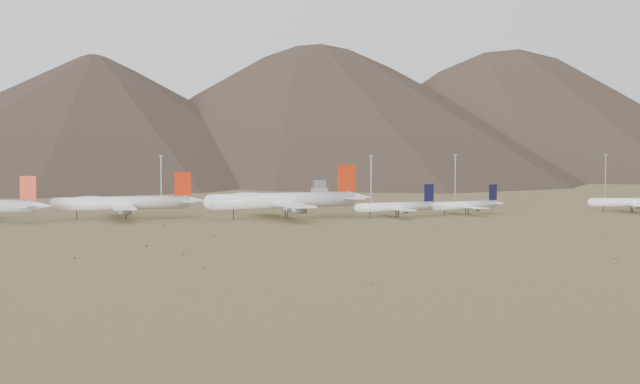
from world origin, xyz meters
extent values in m
plane|color=olive|center=(0.00, 0.00, 0.00)|extent=(3000.00, 3000.00, 0.00)
cone|color=white|center=(-101.07, 20.41, 6.84)|extent=(10.54, 7.48, 4.92)
cube|color=white|center=(-105.12, 21.65, 6.98)|extent=(9.92, 19.00, 0.33)
cube|color=red|center=(-106.13, 21.95, 14.01)|extent=(6.72, 2.47, 9.69)
cylinder|color=white|center=(-69.50, 35.00, 6.64)|extent=(54.87, 11.84, 5.64)
sphere|color=white|center=(-96.61, 31.88, 6.64)|extent=(5.53, 5.53, 5.53)
cone|color=white|center=(-39.13, 38.49, 7.06)|extent=(10.34, 6.17, 5.08)
cube|color=white|center=(-70.58, 34.87, 5.79)|extent=(14.39, 50.70, 0.70)
cube|color=white|center=(-43.47, 37.99, 7.20)|extent=(7.05, 19.45, 0.34)
cube|color=red|center=(-44.56, 37.87, 14.46)|extent=(7.11, 1.32, 10.01)
cylinder|color=black|center=(-88.47, 32.82, 1.91)|extent=(0.36, 0.36, 3.82)
cylinder|color=black|center=(-68.57, 36.52, 1.91)|extent=(0.45, 0.45, 3.82)
cylinder|color=black|center=(-68.25, 33.72, 1.91)|extent=(0.45, 0.45, 3.82)
ellipsoid|color=white|center=(-83.59, 33.38, 8.19)|extent=(17.83, 6.20, 3.38)
cylinder|color=slate|center=(-71.73, 44.81, 4.40)|extent=(5.71, 3.15, 2.54)
cylinder|color=slate|center=(-69.44, 24.93, 4.40)|extent=(5.71, 3.15, 2.54)
cylinder|color=slate|center=(-72.75, 53.76, 4.40)|extent=(5.71, 3.15, 2.54)
cylinder|color=slate|center=(-68.41, 15.99, 4.40)|extent=(5.71, 3.15, 2.54)
cylinder|color=white|center=(-2.58, 25.01, 7.68)|extent=(63.17, 18.66, 6.52)
sphere|color=white|center=(-33.53, 18.88, 7.68)|extent=(6.39, 6.39, 6.39)
cone|color=white|center=(32.09, 31.87, 8.17)|extent=(12.28, 7.96, 5.87)
cube|color=white|center=(-3.81, 24.76, 6.70)|extent=(21.14, 58.71, 0.82)
cube|color=white|center=(27.14, 30.89, 8.33)|extent=(9.84, 22.67, 0.39)
cube|color=red|center=(25.90, 30.65, 16.72)|extent=(8.16, 2.17, 11.57)
cylinder|color=black|center=(-24.24, 20.72, 2.21)|extent=(0.42, 0.42, 4.42)
cylinder|color=black|center=(-1.65, 26.85, 2.21)|extent=(0.53, 0.53, 4.42)
cylinder|color=black|center=(-1.02, 23.65, 2.21)|extent=(0.53, 0.53, 4.42)
ellipsoid|color=white|center=(-18.67, 21.82, 9.47)|extent=(20.76, 8.72, 3.91)
cylinder|color=slate|center=(-6.06, 36.11, 5.09)|extent=(6.76, 4.10, 2.93)
cylinder|color=slate|center=(-1.57, 13.41, 5.09)|extent=(6.76, 4.10, 2.93)
cylinder|color=slate|center=(-8.08, 46.33, 5.09)|extent=(6.76, 4.10, 2.93)
cylinder|color=slate|center=(0.46, 3.20, 5.09)|extent=(6.76, 4.10, 2.93)
cylinder|color=white|center=(45.91, 22.57, 4.55)|extent=(35.43, 11.09, 3.84)
sphere|color=white|center=(28.59, 18.91, 4.55)|extent=(3.77, 3.77, 3.77)
cone|color=white|center=(65.30, 26.68, 4.84)|extent=(6.95, 4.70, 3.46)
cube|color=white|center=(45.21, 22.42, 3.97)|extent=(11.82, 30.86, 0.48)
cube|color=white|center=(62.53, 26.09, 4.94)|extent=(5.50, 11.94, 0.23)
cube|color=black|center=(61.84, 25.94, 10.27)|extent=(4.57, 1.29, 7.59)
cylinder|color=black|center=(33.79, 20.00, 1.31)|extent=(0.40, 0.40, 2.63)
cylinder|color=black|center=(46.40, 23.66, 1.31)|extent=(0.51, 0.51, 2.63)
cylinder|color=black|center=(46.80, 21.78, 1.31)|extent=(0.51, 0.51, 2.63)
cylinder|color=slate|center=(43.45, 30.74, 3.02)|extent=(3.82, 2.43, 1.73)
cylinder|color=slate|center=(46.97, 14.11, 3.02)|extent=(3.82, 2.43, 1.73)
cylinder|color=white|center=(80.48, 30.59, 4.27)|extent=(32.73, 13.70, 3.61)
sphere|color=white|center=(64.67, 25.46, 4.27)|extent=(3.54, 3.54, 3.54)
cone|color=white|center=(98.19, 36.34, 4.54)|extent=(6.69, 4.94, 3.25)
cube|color=white|center=(79.85, 30.39, 3.73)|extent=(13.86, 28.74, 0.45)
cube|color=white|center=(95.66, 35.52, 4.64)|extent=(6.19, 11.22, 0.22)
cube|color=black|center=(95.02, 35.32, 9.64)|extent=(4.21, 1.64, 7.12)
cylinder|color=black|center=(69.41, 27.00, 1.23)|extent=(0.38, 0.38, 2.47)
cylinder|color=black|center=(80.83, 31.66, 1.23)|extent=(0.47, 0.47, 2.47)
cylinder|color=black|center=(81.39, 29.94, 1.23)|extent=(0.47, 0.47, 2.47)
cylinder|color=slate|center=(77.38, 37.98, 2.84)|extent=(3.66, 2.57, 1.62)
cylinder|color=slate|center=(82.31, 22.80, 2.84)|extent=(3.66, 2.57, 1.62)
cylinder|color=white|center=(160.10, 30.22, 4.64)|extent=(36.22, 9.75, 3.92)
sphere|color=white|center=(142.31, 33.17, 4.64)|extent=(3.84, 3.84, 3.84)
cube|color=white|center=(159.39, 30.34, 4.05)|extent=(10.74, 31.44, 0.49)
cylinder|color=black|center=(147.65, 32.28, 1.34)|extent=(0.41, 0.41, 2.68)
cylinder|color=black|center=(160.97, 31.07, 1.34)|extent=(0.52, 0.52, 2.68)
cylinder|color=black|center=(160.65, 29.14, 1.34)|extent=(0.52, 0.52, 2.68)
cylinder|color=slate|center=(160.80, 38.88, 3.08)|extent=(3.85, 2.33, 1.76)
cylinder|color=slate|center=(157.98, 21.80, 3.08)|extent=(3.85, 2.33, 1.76)
sphere|color=white|center=(162.12, 29.28, 4.60)|extent=(3.80, 3.80, 3.80)
cube|color=#988A67|center=(30.00, 120.00, 4.00)|extent=(8.00, 8.00, 8.00)
cube|color=slate|center=(30.00, 120.00, 10.00)|extent=(6.00, 6.00, 4.00)
cylinder|color=gray|center=(-53.53, 137.74, 12.50)|extent=(0.50, 0.50, 25.00)
cube|color=gray|center=(-53.53, 137.74, 25.30)|extent=(2.00, 0.60, 0.80)
cylinder|color=gray|center=(54.13, 102.37, 12.50)|extent=(0.50, 0.50, 25.00)
cube|color=gray|center=(54.13, 102.37, 25.30)|extent=(2.00, 0.60, 0.80)
cylinder|color=gray|center=(110.70, 133.98, 12.50)|extent=(0.50, 0.50, 25.00)
cube|color=gray|center=(110.70, 133.98, 25.30)|extent=(2.00, 0.60, 0.80)
cylinder|color=gray|center=(201.99, 132.65, 12.50)|extent=(0.50, 0.50, 25.00)
cube|color=gray|center=(201.99, 132.65, 25.30)|extent=(2.00, 0.60, 0.80)
ellipsoid|color=olive|center=(-77.96, -94.63, 0.31)|extent=(0.92, 0.92, 0.61)
ellipsoid|color=olive|center=(94.02, -70.39, 0.29)|extent=(0.78, 0.78, 0.57)
ellipsoid|color=olive|center=(88.87, -19.44, 0.33)|extent=(0.74, 0.74, 0.67)
ellipsoid|color=olive|center=(-43.63, -120.45, 0.21)|extent=(0.77, 0.77, 0.42)
ellipsoid|color=olive|center=(-36.53, -42.77, 0.38)|extent=(1.04, 1.04, 0.75)
ellipsoid|color=olive|center=(-58.60, -69.41, 0.39)|extent=(1.06, 1.06, 0.77)
ellipsoid|color=olive|center=(69.49, -122.16, 0.42)|extent=(1.05, 1.05, 0.84)
ellipsoid|color=olive|center=(45.85, -38.56, 0.39)|extent=(0.89, 0.89, 0.78)
ellipsoid|color=olive|center=(-7.66, -154.21, 0.30)|extent=(0.73, 0.73, 0.60)
ellipsoid|color=olive|center=(81.61, -1.93, 0.19)|extent=(0.55, 0.55, 0.38)
ellipsoid|color=olive|center=(57.38, -71.04, 0.19)|extent=(0.63, 0.63, 0.38)
ellipsoid|color=olive|center=(-47.93, -92.27, 0.32)|extent=(0.96, 0.96, 0.63)
ellipsoid|color=olive|center=(42.45, -105.58, 0.22)|extent=(0.61, 0.61, 0.44)
ellipsoid|color=olive|center=(-52.86, 0.86, 0.26)|extent=(0.73, 0.73, 0.53)
ellipsoid|color=olive|center=(35.76, 2.32, 0.19)|extent=(0.77, 0.77, 0.39)
camera|label=1|loc=(-54.25, -348.53, 31.96)|focal=50.00mm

